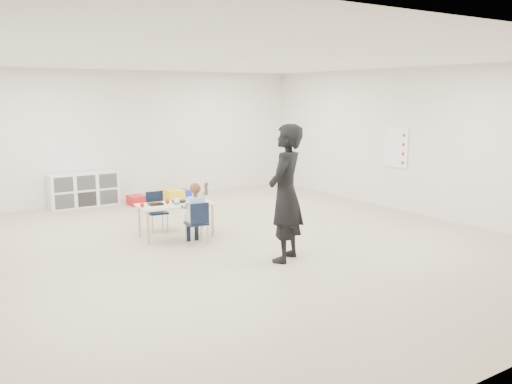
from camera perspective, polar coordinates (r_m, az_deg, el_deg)
room at (r=8.14m, az=-1.44°, el=3.98°), size 9.00×9.02×2.80m
table at (r=8.89m, az=-8.41°, el=-2.93°), size 1.25×0.71×0.55m
chair_near at (r=8.46m, az=-6.29°, el=-3.21°), size 0.35×0.33×0.66m
chair_far at (r=9.32m, az=-10.36°, el=-2.06°), size 0.35×0.33×0.66m
child at (r=8.42m, az=-6.31°, el=-1.95°), size 0.48×0.48×1.04m
lunch_tray_near at (r=8.93m, az=-8.05°, el=-0.98°), size 0.23×0.18×0.03m
lunch_tray_far at (r=8.79m, az=-10.52°, el=-1.24°), size 0.23×0.18×0.03m
milk_carton at (r=8.72m, az=-8.35°, el=-1.03°), size 0.08×0.08×0.10m
bread_roll at (r=8.82m, az=-6.62°, el=-0.97°), size 0.09×0.09×0.07m
apple_near at (r=8.84m, az=-9.31°, el=-0.99°), size 0.07×0.07×0.07m
apple_far at (r=8.63m, az=-11.88°, el=-1.35°), size 0.07×0.07×0.07m
cubby_shelf at (r=11.73m, az=-17.65°, el=0.24°), size 1.40×0.40×0.70m
rules_poster at (r=11.18m, az=14.52°, el=4.58°), size 0.02×0.60×0.80m
adult at (r=7.43m, az=3.14°, el=-0.15°), size 0.83×0.76×1.90m
bin_red at (r=11.63m, az=-12.43°, el=-0.85°), size 0.34×0.42×0.20m
bin_yellow at (r=12.05m, az=-8.71°, el=-0.27°), size 0.37×0.48×0.23m
bin_blue at (r=12.17m, az=-7.85°, el=-0.22°), size 0.32×0.41×0.20m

